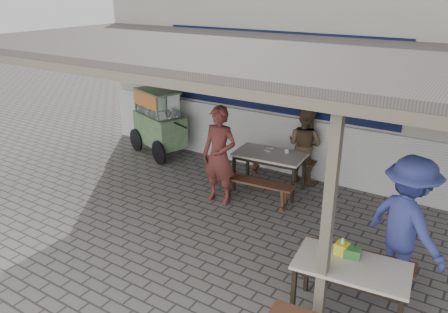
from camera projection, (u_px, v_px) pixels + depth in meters
ground at (197, 233)px, 6.92m from camera, size 60.00×60.00×0.00m
back_wall at (295, 85)px, 9.10m from camera, size 9.00×1.28×3.50m
warung_roof at (229, 52)px, 6.62m from camera, size 9.00×4.21×2.81m
table_left at (270, 157)px, 8.13m from camera, size 1.34×0.84×0.75m
bench_left_street at (255, 187)px, 7.72m from camera, size 1.40×0.39×0.45m
bench_left_wall at (281, 163)px, 8.78m from camera, size 1.40×0.39×0.45m
table_right at (351, 271)px, 4.92m from camera, size 1.32×0.81×0.75m
bench_right_wall at (359, 262)px, 5.63m from camera, size 1.38×0.42×0.45m
vendor_cart at (159, 120)px, 9.87m from camera, size 1.91×1.16×1.50m
patron_street_side at (219, 156)px, 7.62m from camera, size 0.66×0.44×1.77m
patron_wall_side at (304, 145)px, 8.49m from camera, size 0.82×0.69×1.50m
patron_right_table at (406, 225)px, 5.40m from camera, size 1.34×1.21×1.81m
tissue_box at (342, 249)px, 5.06m from camera, size 0.16×0.16×0.14m
donation_box at (352, 253)px, 4.99m from camera, size 0.20×0.15×0.12m
condiment_jar at (287, 151)px, 8.11m from camera, size 0.07×0.07×0.08m
condiment_bowl at (269, 150)px, 8.21m from camera, size 0.21×0.21×0.04m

